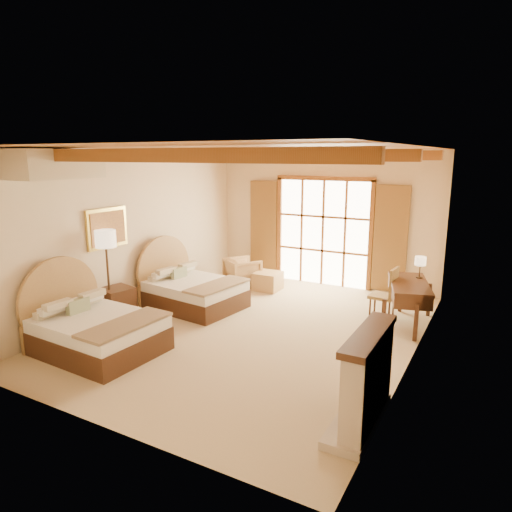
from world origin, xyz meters
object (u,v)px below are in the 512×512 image
Objects in this scene: nightstand at (117,304)px; armchair at (243,272)px; bed_near at (91,327)px; desk at (408,302)px; bed_far at (189,289)px.

nightstand is 0.87× the size of armchair.
bed_near reaches higher than desk.
bed_far reaches higher than armchair.
armchair is at bearing 152.50° from desk.
desk is (3.99, -0.77, 0.10)m from armchair.
armchair reaches higher than nightstand.
desk is at bearing 21.16° from bed_far.
bed_far is at bearing 116.81° from armchair.
bed_near is 0.98× the size of bed_far.
nightstand is (-0.62, 1.17, -0.06)m from bed_near.
bed_near is at bearing -48.98° from nightstand.
nightstand is at bearing 120.87° from bed_near.
bed_far reaches higher than nightstand.
bed_near reaches higher than armchair.
armchair is at bearing 89.61° from bed_near.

